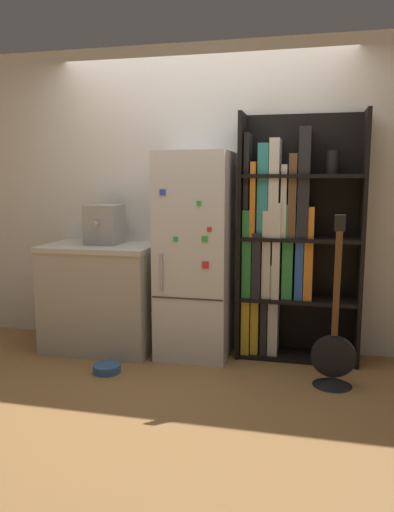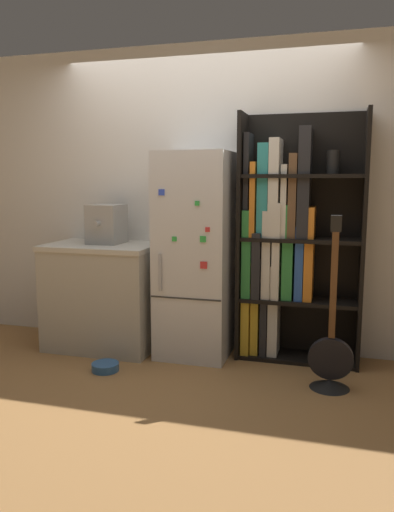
{
  "view_description": "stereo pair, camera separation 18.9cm",
  "coord_description": "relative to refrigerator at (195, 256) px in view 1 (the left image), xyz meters",
  "views": [
    {
      "loc": [
        0.95,
        -3.79,
        1.47
      ],
      "look_at": [
        0.02,
        0.15,
        0.84
      ],
      "focal_mm": 35.0,
      "sensor_mm": 36.0,
      "label": 1
    },
    {
      "loc": [
        1.14,
        -3.74,
        1.47
      ],
      "look_at": [
        0.02,
        0.15,
        0.84
      ],
      "focal_mm": 35.0,
      "sensor_mm": 36.0,
      "label": 2
    }
  ],
  "objects": [
    {
      "name": "refrigerator",
      "position": [
        0.0,
        0.0,
        0.0
      ],
      "size": [
        0.59,
        0.58,
        1.69
      ],
      "color": "silver",
      "rests_on": "ground_plane"
    },
    {
      "name": "bookshelf",
      "position": [
        0.71,
        0.13,
        0.11
      ],
      "size": [
        0.98,
        0.35,
        1.99
      ],
      "color": "black",
      "rests_on": "ground_plane"
    },
    {
      "name": "guitar",
      "position": [
        1.12,
        -0.43,
        -0.67
      ],
      "size": [
        0.31,
        0.29,
        1.24
      ],
      "color": "black",
      "rests_on": "ground_plane"
    },
    {
      "name": "ground_plane",
      "position": [
        0.0,
        -0.17,
        -0.84
      ],
      "size": [
        16.0,
        16.0,
        0.0
      ],
      "primitive_type": "plane",
      "color": "#A87542"
    },
    {
      "name": "espresso_machine",
      "position": [
        -0.81,
        0.01,
        0.24
      ],
      "size": [
        0.27,
        0.36,
        0.34
      ],
      "color": "#A5A39E",
      "rests_on": "kitchen_counter"
    },
    {
      "name": "wall_back",
      "position": [
        0.0,
        0.3,
        0.46
      ],
      "size": [
        8.0,
        0.05,
        2.6
      ],
      "color": "white",
      "rests_on": "ground_plane"
    },
    {
      "name": "pet_bowl",
      "position": [
        -0.56,
        -0.57,
        -0.81
      ],
      "size": [
        0.21,
        0.21,
        0.06
      ],
      "color": "#3366A5",
      "rests_on": "ground_plane"
    },
    {
      "name": "kitchen_counter",
      "position": [
        -0.82,
        -0.04,
        -0.38
      ],
      "size": [
        0.95,
        0.65,
        0.92
      ],
      "color": "#BCB7A8",
      "rests_on": "ground_plane"
    }
  ]
}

